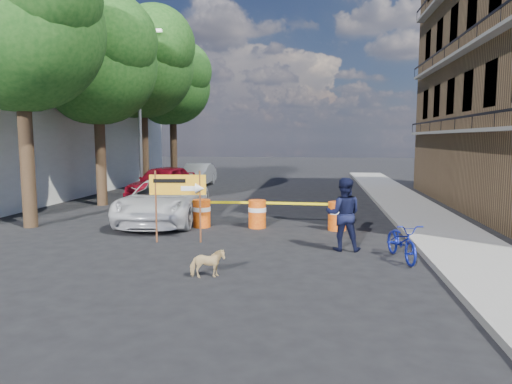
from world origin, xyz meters
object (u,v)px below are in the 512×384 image
(detour_sign, at_px, (185,190))
(sedan_silver, at_px, (198,175))
(barrel_far_left, at_px, (135,212))
(pedestrian, at_px, (343,214))
(barrel_mid_left, at_px, (202,213))
(suv_white, at_px, (164,201))
(bicycle, at_px, (402,224))
(barrel_mid_right, at_px, (257,213))
(sedan_red, at_px, (163,183))
(dog, at_px, (207,263))
(barrel_far_right, at_px, (337,215))

(detour_sign, bearing_deg, sedan_silver, 96.28)
(barrel_far_left, bearing_deg, pedestrian, -20.37)
(detour_sign, relative_size, pedestrian, 1.06)
(barrel_far_left, distance_m, barrel_mid_left, 2.24)
(barrel_mid_left, bearing_deg, suv_white, 154.19)
(bicycle, bearing_deg, barrel_mid_left, 138.56)
(detour_sign, bearing_deg, barrel_far_left, 130.19)
(barrel_mid_right, relative_size, pedestrian, 0.48)
(suv_white, distance_m, sedan_red, 6.00)
(dog, height_order, sedan_silver, sedan_silver)
(bicycle, height_order, sedan_silver, bicycle)
(detour_sign, height_order, dog, detour_sign)
(sedan_red, bearing_deg, suv_white, -63.31)
(dog, bearing_deg, barrel_mid_left, -1.59)
(bicycle, bearing_deg, sedan_red, 122.22)
(barrel_mid_left, bearing_deg, sedan_silver, 105.57)
(barrel_far_left, relative_size, barrel_mid_left, 1.00)
(barrel_mid_left, distance_m, bicycle, 6.62)
(barrel_mid_right, xyz_separation_m, sedan_red, (-5.33, 6.27, 0.33))
(bicycle, xyz_separation_m, suv_white, (-7.25, 4.05, -0.13))
(barrel_mid_right, relative_size, barrel_far_right, 1.00)
(pedestrian, xyz_separation_m, sedan_silver, (-7.92, 15.19, -0.26))
(barrel_far_left, height_order, dog, barrel_far_left)
(bicycle, bearing_deg, dog, -166.15)
(barrel_far_right, relative_size, dog, 1.26)
(barrel_mid_left, height_order, barrel_far_right, same)
(barrel_far_left, relative_size, barrel_mid_right, 1.00)
(dog, bearing_deg, barrel_far_right, -45.27)
(barrel_mid_right, height_order, suv_white, suv_white)
(barrel_far_left, distance_m, barrel_far_right, 6.59)
(suv_white, bearing_deg, barrel_mid_right, -15.07)
(barrel_mid_right, distance_m, pedestrian, 3.74)
(pedestrian, xyz_separation_m, sedan_red, (-7.92, 8.93, -0.13))
(bicycle, distance_m, sedan_red, 13.41)
(barrel_far_right, relative_size, pedestrian, 0.48)
(barrel_mid_right, bearing_deg, barrel_mid_left, -175.98)
(barrel_far_right, distance_m, dog, 6.09)
(sedan_red, xyz_separation_m, sedan_silver, (0.00, 6.26, -0.12))
(suv_white, bearing_deg, barrel_far_right, -11.15)
(pedestrian, distance_m, dog, 4.07)
(dog, relative_size, sedan_silver, 0.17)
(barrel_far_left, bearing_deg, sedan_silver, 95.77)
(barrel_mid_right, relative_size, bicycle, 0.52)
(barrel_far_right, relative_size, bicycle, 0.52)
(bicycle, bearing_deg, detour_sign, 157.59)
(barrel_mid_right, distance_m, dog, 5.44)
(sedan_silver, bearing_deg, barrel_mid_left, -74.89)
(barrel_mid_right, bearing_deg, sedan_silver, 113.05)
(pedestrian, relative_size, sedan_silver, 0.45)
(barrel_far_left, bearing_deg, bicycle, -22.18)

